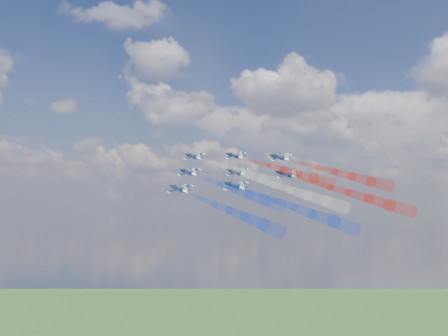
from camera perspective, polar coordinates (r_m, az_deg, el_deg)
The scene contains 16 objects.
jet_lead at distance 199.04m, azimuth -3.29°, elevation 1.22°, with size 8.80×11.00×2.93m, color black, non-canonical shape.
trail_lead at distance 178.20m, azimuth 1.23°, elevation -0.22°, with size 3.67×42.35×3.67m, color white, non-canonical shape.
jet_inner_left at distance 182.06m, azimuth -3.82°, elevation -0.46°, with size 8.80×11.00×2.93m, color black, non-canonical shape.
trail_inner_left at distance 161.30m, azimuth 1.11°, elevation -2.27°, with size 3.67×42.35×3.67m, color blue, non-canonical shape.
jet_inner_right at distance 194.43m, azimuth 1.11°, elevation 1.30°, with size 8.80×11.00×2.93m, color black, non-canonical shape.
trail_inner_right at distance 174.88m, azimuth 6.25°, elevation -0.17°, with size 3.67×42.35×3.67m, color red, non-canonical shape.
jet_outer_left at distance 166.56m, azimuth -4.79°, elevation -2.22°, with size 8.80×11.00×2.93m, color black, non-canonical shape.
trail_outer_left at distance 145.79m, azimuth 0.53°, elevation -4.48°, with size 3.67×42.35×3.67m, color blue, non-canonical shape.
jet_center_third at distance 177.20m, azimuth 1.31°, elevation -0.46°, with size 8.80×11.00×2.93m, color black, non-canonical shape.
trail_center_third at distance 157.95m, azimuth 7.02°, elevation -2.31°, with size 3.67×42.35×3.67m, color white, non-canonical shape.
jet_outer_right at distance 189.75m, azimuth 5.86°, elevation 1.11°, with size 8.80×11.00×2.93m, color black, non-canonical shape.
trail_outer_right at distance 171.74m, azimuth 11.63°, elevation -0.42°, with size 3.67×42.35×3.67m, color red, non-canonical shape.
jet_rear_left at distance 162.70m, azimuth 1.10°, elevation -1.90°, with size 8.80×11.00×2.93m, color black, non-canonical shape.
trail_rear_left at distance 143.63m, azimuth 7.37°, elevation -4.12°, with size 3.67×42.35×3.67m, color blue, non-canonical shape.
jet_rear_right at distance 173.81m, azimuth 6.58°, elevation -0.68°, with size 8.80×11.00×2.93m, color black, non-canonical shape.
trail_rear_right at distance 156.31m, azimuth 13.01°, elevation -2.56°, with size 3.67×42.35×3.67m, color red, non-canonical shape.
Camera 1 is at (94.18, -168.79, 145.73)m, focal length 43.27 mm.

